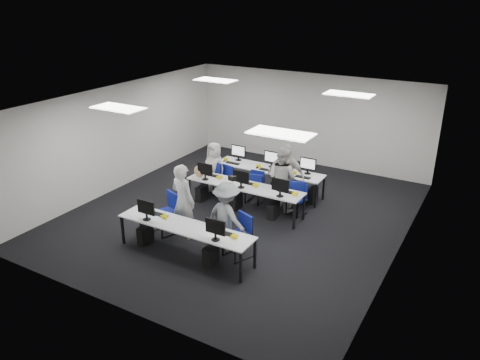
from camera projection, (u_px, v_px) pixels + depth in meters
The scene contains 23 objects.
room at pixel (241, 159), 11.66m from camera, with size 9.00×9.02×3.00m.
ceiling_panels at pixel (241, 101), 11.10m from camera, with size 5.20×4.60×0.02m.
desk_front at pixel (185, 228), 10.04m from camera, with size 3.20×0.70×0.73m.
desk_mid at pixel (244, 187), 12.13m from camera, with size 3.20×0.70×0.73m.
desk_back at pixel (269, 170), 13.25m from camera, with size 3.20×0.70×0.73m.
equipment_front at pixel (178, 239), 10.24m from camera, with size 2.51×0.41×1.19m.
equipment_mid at pixel (238, 197), 12.32m from camera, with size 2.91×0.41×1.19m.
equipment_back at pixel (275, 182), 13.30m from camera, with size 2.91×0.41×1.19m.
chair_0 at pixel (166, 220), 11.18m from camera, with size 0.64×0.67×0.99m.
chair_1 at pixel (238, 244), 10.15m from camera, with size 0.64×0.66×0.98m.
chair_2 at pixel (224, 186), 13.20m from camera, with size 0.50×0.53×0.86m.
chair_3 at pixel (255, 192), 12.82m from camera, with size 0.45×0.49×0.85m.
chair_4 at pixel (297, 205), 12.12m from camera, with size 0.51×0.53×0.82m.
chair_5 at pixel (222, 182), 13.45m from camera, with size 0.60×0.63×0.95m.
chair_6 at pixel (257, 191), 12.90m from camera, with size 0.49×0.52×0.83m.
chair_7 at pixel (297, 200), 12.34m from camera, with size 0.57×0.59×0.88m.
handbag at pixel (199, 171), 12.62m from camera, with size 0.37×0.23×0.30m, color tan.
student_0 at pixel (183, 201), 10.79m from camera, with size 0.66×0.43×1.80m, color beige.
student_1 at pixel (282, 178), 12.21m from camera, with size 0.83×0.65×1.72m, color beige.
student_2 at pixel (214, 168), 13.28m from camera, with size 0.72×0.47×1.48m, color beige.
student_3 at pixel (286, 175), 12.37m from camera, with size 1.02×0.42×1.74m, color beige.
photographer at pixel (227, 217), 10.27m from camera, with size 1.04×0.60×1.61m, color slate.
dslr_camera at pixel (232, 178), 10.07m from camera, with size 0.14×0.18×0.10m, color black.
Camera 1 is at (5.48, -9.53, 5.42)m, focal length 35.00 mm.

